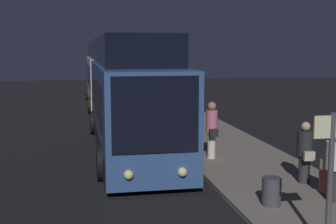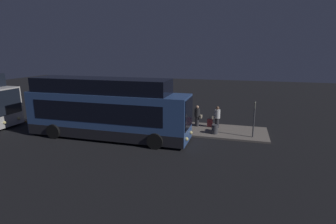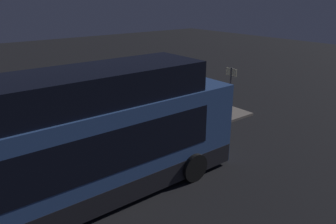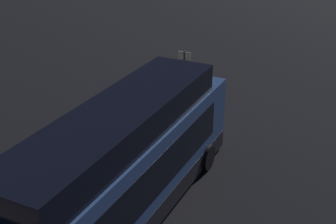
% 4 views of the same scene
% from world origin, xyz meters
% --- Properties ---
extents(ground, '(80.00, 80.00, 0.00)m').
position_xyz_m(ground, '(0.00, 0.00, 0.00)').
color(ground, black).
extents(platform, '(20.00, 3.49, 0.13)m').
position_xyz_m(platform, '(0.00, 3.35, 0.06)').
color(platform, slate).
rests_on(platform, ground).
extents(bus_lead, '(11.42, 2.75, 4.11)m').
position_xyz_m(bus_lead, '(-0.85, -0.03, 1.84)').
color(bus_lead, '#33518C').
rests_on(bus_lead, ground).
extents(bus_second, '(10.96, 2.71, 4.13)m').
position_xyz_m(bus_second, '(-14.61, -0.03, 1.84)').
color(bus_second, silver).
rests_on(bus_second, ground).
extents(passenger_boarding, '(0.56, 0.40, 1.86)m').
position_xyz_m(passenger_boarding, '(1.61, 2.36, 1.14)').
color(passenger_boarding, silver).
rests_on(passenger_boarding, platform).
extents(passenger_waiting, '(0.64, 0.47, 1.67)m').
position_xyz_m(passenger_waiting, '(6.29, 3.98, 1.01)').
color(passenger_waiting, '#2D2D33').
rests_on(passenger_waiting, platform).
extents(passenger_with_bags, '(0.63, 0.47, 1.65)m').
position_xyz_m(passenger_with_bags, '(4.78, 4.01, 1.00)').
color(passenger_with_bags, '#2D2D33').
rests_on(passenger_with_bags, platform).
extents(suitcase, '(0.40, 0.28, 0.85)m').
position_xyz_m(suitcase, '(5.75, 4.15, 0.43)').
color(suitcase, maroon).
rests_on(suitcase, platform).
extents(sign_post, '(0.10, 0.68, 2.50)m').
position_xyz_m(sign_post, '(8.89, 2.36, 1.68)').
color(sign_post, '#4C4C51').
rests_on(sign_post, platform).
extents(trash_bin, '(0.44, 0.44, 0.65)m').
position_xyz_m(trash_bin, '(6.31, 2.43, 0.45)').
color(trash_bin, '#3F3F44').
rests_on(trash_bin, platform).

